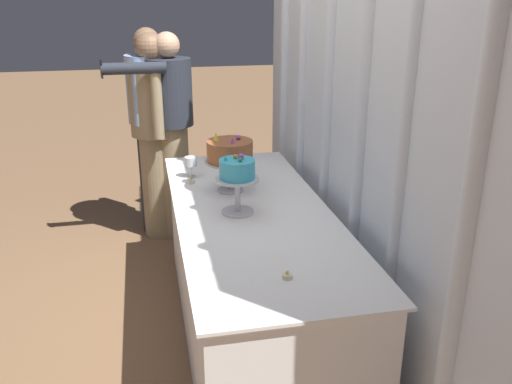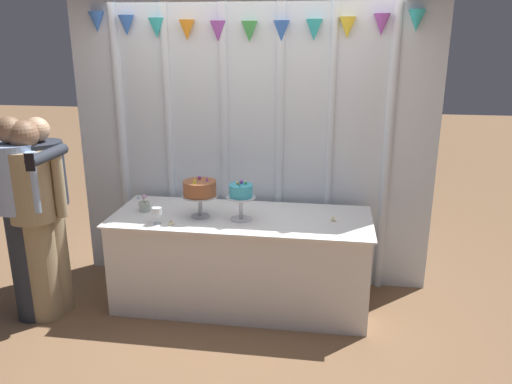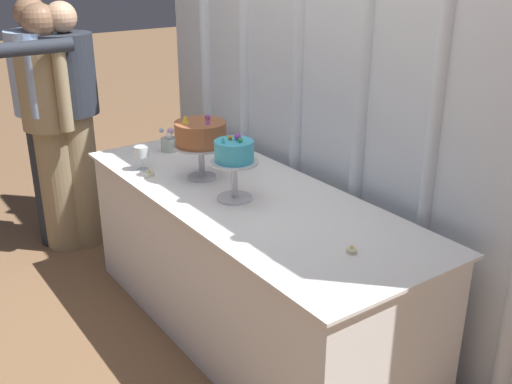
# 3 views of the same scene
# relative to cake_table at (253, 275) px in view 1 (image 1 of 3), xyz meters

# --- Properties ---
(ground_plane) EXTENTS (24.00, 24.00, 0.00)m
(ground_plane) POSITION_rel_cake_table_xyz_m (0.00, -0.10, -0.40)
(ground_plane) COLOR #846042
(draped_curtain) EXTENTS (3.23, 0.15, 2.67)m
(draped_curtain) POSITION_rel_cake_table_xyz_m (-0.01, 0.51, 1.00)
(draped_curtain) COLOR silver
(draped_curtain) RESTS_ON ground_plane
(cake_table) EXTENTS (2.15, 0.83, 0.80)m
(cake_table) POSITION_rel_cake_table_xyz_m (0.00, 0.00, 0.00)
(cake_table) COLOR white
(cake_table) RESTS_ON ground_plane
(cake_display_nearleft) EXTENTS (0.29, 0.29, 0.36)m
(cake_display_nearleft) POSITION_rel_cake_table_xyz_m (-0.33, -0.07, 0.63)
(cake_display_nearleft) COLOR #B2B2B7
(cake_display_nearleft) RESTS_ON cake_table
(cake_display_nearright) EXTENTS (0.23, 0.23, 0.33)m
(cake_display_nearright) POSITION_rel_cake_table_xyz_m (0.02, -0.09, 0.62)
(cake_display_nearright) COLOR silver
(cake_display_nearright) RESTS_ON cake_table
(wine_glass) EXTENTS (0.08, 0.08, 0.13)m
(wine_glass) POSITION_rel_cake_table_xyz_m (-0.63, -0.27, 0.50)
(wine_glass) COLOR silver
(wine_glass) RESTS_ON cake_table
(flower_vase) EXTENTS (0.10, 0.10, 0.14)m
(flower_vase) POSITION_rel_cake_table_xyz_m (-0.83, -0.00, 0.45)
(flower_vase) COLOR #B2C1B2
(flower_vase) RESTS_ON cake_table
(tealight_far_left) EXTENTS (0.05, 0.05, 0.04)m
(tealight_far_left) POSITION_rel_cake_table_xyz_m (-0.51, -0.29, 0.41)
(tealight_far_left) COLOR beige
(tealight_far_left) RESTS_ON cake_table
(tealight_near_left) EXTENTS (0.04, 0.04, 0.03)m
(tealight_near_left) POSITION_rel_cake_table_xyz_m (0.75, -0.01, 0.41)
(tealight_near_left) COLOR beige
(tealight_near_left) RESTS_ON cake_table
(guest_man_dark_suit) EXTENTS (0.53, 0.40, 1.63)m
(guest_man_dark_suit) POSITION_rel_cake_table_xyz_m (-1.56, -0.46, 0.48)
(guest_man_dark_suit) COLOR #9E8966
(guest_man_dark_suit) RESTS_ON ground_plane
(guest_girl_blue_dress) EXTENTS (0.51, 0.67, 1.64)m
(guest_girl_blue_dress) POSITION_rel_cake_table_xyz_m (-1.52, -0.34, 0.50)
(guest_girl_blue_dress) COLOR #9E8966
(guest_girl_blue_dress) RESTS_ON ground_plane
(guest_man_pink_jacket) EXTENTS (0.49, 0.47, 1.66)m
(guest_man_pink_jacket) POSITION_rel_cake_table_xyz_m (-1.66, -0.48, 0.50)
(guest_man_pink_jacket) COLOR #282D38
(guest_man_pink_jacket) RESTS_ON ground_plane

